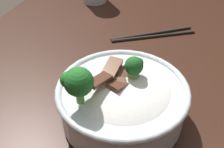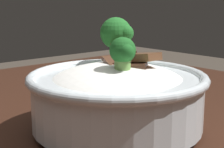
% 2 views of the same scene
% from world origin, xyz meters
% --- Properties ---
extents(rice_bowl, '(0.23, 0.23, 0.15)m').
position_xyz_m(rice_bowl, '(-0.15, 0.03, 0.84)').
color(rice_bowl, silver).
rests_on(rice_bowl, dining_table).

